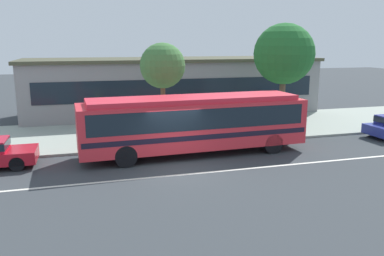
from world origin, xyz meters
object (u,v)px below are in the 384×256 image
Objects in this scene: pedestrian_waiting_near_sign at (157,124)px; pedestrian_walking_along_curb at (143,121)px; pedestrian_standing_by_tree at (108,124)px; street_tree_near_stop at (163,66)px; bus_stop_sign at (247,109)px; street_tree_mid_block at (284,54)px; transit_bus at (194,121)px.

pedestrian_walking_along_curb is at bearing 121.70° from pedestrian_waiting_near_sign.
pedestrian_waiting_near_sign is 1.19m from pedestrian_walking_along_curb.
street_tree_near_stop reaches higher than pedestrian_standing_by_tree.
pedestrian_waiting_near_sign reaches higher than pedestrian_standing_by_tree.
street_tree_mid_block is (3.50, 2.45, 2.96)m from bus_stop_sign.
transit_bus is 3.91m from pedestrian_walking_along_curb.
transit_bus is 4.61m from street_tree_near_stop.
street_tree_mid_block is at bearing 7.77° from pedestrian_walking_along_curb.
street_tree_mid_block reaches higher than street_tree_near_stop.
pedestrian_waiting_near_sign is at bearing -113.01° from street_tree_near_stop.
street_tree_mid_block is (8.67, 2.28, 3.58)m from pedestrian_waiting_near_sign.
street_tree_near_stop is at bearing 101.28° from transit_bus.
transit_bus is 1.71× the size of street_tree_mid_block.
transit_bus reaches higher than bus_stop_sign.
pedestrian_standing_by_tree is (-1.94, -0.37, -0.01)m from pedestrian_walking_along_curb.
street_tree_near_stop is at bearing 159.22° from bus_stop_sign.
transit_bus is 2.10× the size of street_tree_near_stop.
street_tree_mid_block is at bearing 14.75° from pedestrian_waiting_near_sign.
pedestrian_waiting_near_sign is 2.65m from pedestrian_standing_by_tree.
transit_bus is 6.38× the size of pedestrian_walking_along_curb.
street_tree_mid_block reaches higher than pedestrian_waiting_near_sign.
bus_stop_sign is 0.39× the size of street_tree_mid_block.
pedestrian_waiting_near_sign is 0.99× the size of pedestrian_walking_along_curb.
pedestrian_standing_by_tree is 4.49m from street_tree_near_stop.
bus_stop_sign is 5.20m from street_tree_mid_block.
pedestrian_standing_by_tree is at bearing -164.46° from street_tree_near_stop.
bus_stop_sign is (5.17, -0.17, 0.61)m from pedestrian_waiting_near_sign.
street_tree_near_stop is (1.28, 0.53, 2.98)m from pedestrian_walking_along_curb.
pedestrian_walking_along_curb is 1.01× the size of pedestrian_standing_by_tree.
pedestrian_waiting_near_sign is 0.27× the size of street_tree_mid_block.
street_tree_mid_block is (11.23, 1.64, 3.58)m from pedestrian_standing_by_tree.
transit_bus is at bearing -147.80° from street_tree_mid_block.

